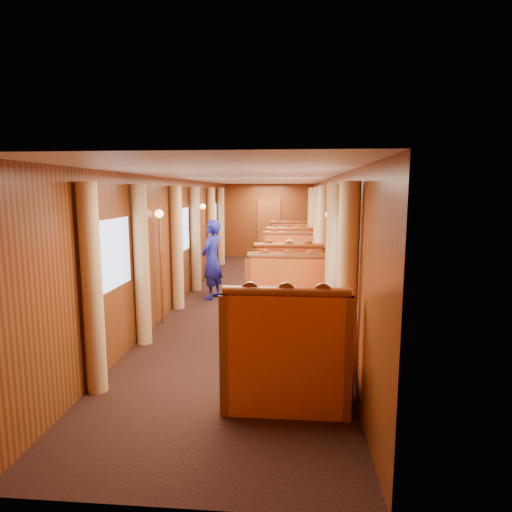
# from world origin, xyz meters

# --- Properties ---
(floor) EXTENTS (3.00, 12.00, 0.01)m
(floor) POSITION_xyz_m (0.00, 0.00, 0.00)
(floor) COLOR black
(floor) RESTS_ON ground
(ceiling) EXTENTS (3.00, 12.00, 0.01)m
(ceiling) POSITION_xyz_m (0.00, 0.00, 2.50)
(ceiling) COLOR silver
(ceiling) RESTS_ON wall_left
(wall_far) EXTENTS (3.00, 0.01, 2.50)m
(wall_far) POSITION_xyz_m (0.00, 6.00, 1.25)
(wall_far) COLOR brown
(wall_far) RESTS_ON floor
(wall_near) EXTENTS (3.00, 0.01, 2.50)m
(wall_near) POSITION_xyz_m (0.00, -6.00, 1.25)
(wall_near) COLOR brown
(wall_near) RESTS_ON floor
(wall_left) EXTENTS (0.01, 12.00, 2.50)m
(wall_left) POSITION_xyz_m (-1.50, 0.00, 1.25)
(wall_left) COLOR brown
(wall_left) RESTS_ON floor
(wall_right) EXTENTS (0.01, 12.00, 2.50)m
(wall_right) POSITION_xyz_m (1.50, 0.00, 1.25)
(wall_right) COLOR brown
(wall_right) RESTS_ON floor
(doorway_far) EXTENTS (0.80, 0.04, 2.00)m
(doorway_far) POSITION_xyz_m (0.00, 5.97, 1.00)
(doorway_far) COLOR brown
(doorway_far) RESTS_ON floor
(table_near) EXTENTS (1.05, 0.72, 0.75)m
(table_near) POSITION_xyz_m (0.75, -3.50, 0.38)
(table_near) COLOR white
(table_near) RESTS_ON floor
(banquette_near_fwd) EXTENTS (1.30, 0.55, 1.34)m
(banquette_near_fwd) POSITION_xyz_m (0.75, -4.51, 0.42)
(banquette_near_fwd) COLOR red
(banquette_near_fwd) RESTS_ON floor
(banquette_near_aft) EXTENTS (1.30, 0.55, 1.34)m
(banquette_near_aft) POSITION_xyz_m (0.75, -2.49, 0.42)
(banquette_near_aft) COLOR red
(banquette_near_aft) RESTS_ON floor
(table_mid) EXTENTS (1.05, 0.72, 0.75)m
(table_mid) POSITION_xyz_m (0.75, 0.00, 0.38)
(table_mid) COLOR white
(table_mid) RESTS_ON floor
(banquette_mid_fwd) EXTENTS (1.30, 0.55, 1.34)m
(banquette_mid_fwd) POSITION_xyz_m (0.75, -1.01, 0.42)
(banquette_mid_fwd) COLOR red
(banquette_mid_fwd) RESTS_ON floor
(banquette_mid_aft) EXTENTS (1.30, 0.55, 1.34)m
(banquette_mid_aft) POSITION_xyz_m (0.75, 1.01, 0.42)
(banquette_mid_aft) COLOR red
(banquette_mid_aft) RESTS_ON floor
(table_far) EXTENTS (1.05, 0.72, 0.75)m
(table_far) POSITION_xyz_m (0.75, 3.50, 0.38)
(table_far) COLOR white
(table_far) RESTS_ON floor
(banquette_far_fwd) EXTENTS (1.30, 0.55, 1.34)m
(banquette_far_fwd) POSITION_xyz_m (0.75, 2.49, 0.42)
(banquette_far_fwd) COLOR red
(banquette_far_fwd) RESTS_ON floor
(banquette_far_aft) EXTENTS (1.30, 0.55, 1.34)m
(banquette_far_aft) POSITION_xyz_m (0.75, 4.51, 0.42)
(banquette_far_aft) COLOR red
(banquette_far_aft) RESTS_ON floor
(tea_tray) EXTENTS (0.39, 0.33, 0.01)m
(tea_tray) POSITION_xyz_m (0.69, -3.54, 0.76)
(tea_tray) COLOR silver
(tea_tray) RESTS_ON table_near
(teapot_left) EXTENTS (0.17, 0.14, 0.13)m
(teapot_left) POSITION_xyz_m (0.59, -3.58, 0.81)
(teapot_left) COLOR silver
(teapot_left) RESTS_ON tea_tray
(teapot_right) EXTENTS (0.16, 0.13, 0.12)m
(teapot_right) POSITION_xyz_m (0.74, -3.65, 0.81)
(teapot_right) COLOR silver
(teapot_right) RESTS_ON tea_tray
(teapot_back) EXTENTS (0.18, 0.16, 0.12)m
(teapot_back) POSITION_xyz_m (0.64, -3.43, 0.81)
(teapot_back) COLOR silver
(teapot_back) RESTS_ON tea_tray
(fruit_plate) EXTENTS (0.20, 0.20, 0.05)m
(fruit_plate) POSITION_xyz_m (1.08, -3.60, 0.77)
(fruit_plate) COLOR white
(fruit_plate) RESTS_ON table_near
(cup_inboard) EXTENTS (0.08, 0.08, 0.26)m
(cup_inboard) POSITION_xyz_m (0.34, -3.35, 0.86)
(cup_inboard) COLOR white
(cup_inboard) RESTS_ON table_near
(cup_outboard) EXTENTS (0.08, 0.08, 0.26)m
(cup_outboard) POSITION_xyz_m (0.48, -3.25, 0.86)
(cup_outboard) COLOR white
(cup_outboard) RESTS_ON table_near
(rose_vase_mid) EXTENTS (0.06, 0.06, 0.36)m
(rose_vase_mid) POSITION_xyz_m (0.72, 0.03, 0.93)
(rose_vase_mid) COLOR silver
(rose_vase_mid) RESTS_ON table_mid
(rose_vase_far) EXTENTS (0.06, 0.06, 0.36)m
(rose_vase_far) POSITION_xyz_m (0.72, 3.50, 0.93)
(rose_vase_far) COLOR silver
(rose_vase_far) RESTS_ON table_far
(window_left_near) EXTENTS (0.01, 1.20, 0.90)m
(window_left_near) POSITION_xyz_m (-1.49, -3.50, 1.45)
(window_left_near) COLOR #8BADD9
(window_left_near) RESTS_ON wall_left
(curtain_left_near_a) EXTENTS (0.22, 0.22, 2.35)m
(curtain_left_near_a) POSITION_xyz_m (-1.38, -4.28, 1.18)
(curtain_left_near_a) COLOR tan
(curtain_left_near_a) RESTS_ON floor
(curtain_left_near_b) EXTENTS (0.22, 0.22, 2.35)m
(curtain_left_near_b) POSITION_xyz_m (-1.38, -2.72, 1.18)
(curtain_left_near_b) COLOR tan
(curtain_left_near_b) RESTS_ON floor
(window_right_near) EXTENTS (0.01, 1.20, 0.90)m
(window_right_near) POSITION_xyz_m (1.49, -3.50, 1.45)
(window_right_near) COLOR #8BADD9
(window_right_near) RESTS_ON wall_right
(curtain_right_near_a) EXTENTS (0.22, 0.22, 2.35)m
(curtain_right_near_a) POSITION_xyz_m (1.38, -4.28, 1.18)
(curtain_right_near_a) COLOR tan
(curtain_right_near_a) RESTS_ON floor
(curtain_right_near_b) EXTENTS (0.22, 0.22, 2.35)m
(curtain_right_near_b) POSITION_xyz_m (1.38, -2.72, 1.18)
(curtain_right_near_b) COLOR tan
(curtain_right_near_b) RESTS_ON floor
(window_left_mid) EXTENTS (0.01, 1.20, 0.90)m
(window_left_mid) POSITION_xyz_m (-1.49, 0.00, 1.45)
(window_left_mid) COLOR #8BADD9
(window_left_mid) RESTS_ON wall_left
(curtain_left_mid_a) EXTENTS (0.22, 0.22, 2.35)m
(curtain_left_mid_a) POSITION_xyz_m (-1.38, -0.78, 1.18)
(curtain_left_mid_a) COLOR tan
(curtain_left_mid_a) RESTS_ON floor
(curtain_left_mid_b) EXTENTS (0.22, 0.22, 2.35)m
(curtain_left_mid_b) POSITION_xyz_m (-1.38, 0.78, 1.18)
(curtain_left_mid_b) COLOR tan
(curtain_left_mid_b) RESTS_ON floor
(window_right_mid) EXTENTS (0.01, 1.20, 0.90)m
(window_right_mid) POSITION_xyz_m (1.49, 0.00, 1.45)
(window_right_mid) COLOR #8BADD9
(window_right_mid) RESTS_ON wall_right
(curtain_right_mid_a) EXTENTS (0.22, 0.22, 2.35)m
(curtain_right_mid_a) POSITION_xyz_m (1.38, -0.78, 1.18)
(curtain_right_mid_a) COLOR tan
(curtain_right_mid_a) RESTS_ON floor
(curtain_right_mid_b) EXTENTS (0.22, 0.22, 2.35)m
(curtain_right_mid_b) POSITION_xyz_m (1.38, 0.78, 1.18)
(curtain_right_mid_b) COLOR tan
(curtain_right_mid_b) RESTS_ON floor
(window_left_far) EXTENTS (0.01, 1.20, 0.90)m
(window_left_far) POSITION_xyz_m (-1.49, 3.50, 1.45)
(window_left_far) COLOR #8BADD9
(window_left_far) RESTS_ON wall_left
(curtain_left_far_a) EXTENTS (0.22, 0.22, 2.35)m
(curtain_left_far_a) POSITION_xyz_m (-1.38, 2.72, 1.18)
(curtain_left_far_a) COLOR tan
(curtain_left_far_a) RESTS_ON floor
(curtain_left_far_b) EXTENTS (0.22, 0.22, 2.35)m
(curtain_left_far_b) POSITION_xyz_m (-1.38, 4.28, 1.18)
(curtain_left_far_b) COLOR tan
(curtain_left_far_b) RESTS_ON floor
(window_right_far) EXTENTS (0.01, 1.20, 0.90)m
(window_right_far) POSITION_xyz_m (1.49, 3.50, 1.45)
(window_right_far) COLOR #8BADD9
(window_right_far) RESTS_ON wall_right
(curtain_right_far_a) EXTENTS (0.22, 0.22, 2.35)m
(curtain_right_far_a) POSITION_xyz_m (1.38, 2.72, 1.18)
(curtain_right_far_a) COLOR tan
(curtain_right_far_a) RESTS_ON floor
(curtain_right_far_b) EXTENTS (0.22, 0.22, 2.35)m
(curtain_right_far_b) POSITION_xyz_m (1.38, 4.28, 1.18)
(curtain_right_far_b) COLOR tan
(curtain_right_far_b) RESTS_ON floor
(sconce_left_fore) EXTENTS (0.14, 0.14, 1.95)m
(sconce_left_fore) POSITION_xyz_m (-1.40, -1.75, 1.38)
(sconce_left_fore) COLOR #BF8C3F
(sconce_left_fore) RESTS_ON floor
(sconce_right_fore) EXTENTS (0.14, 0.14, 1.95)m
(sconce_right_fore) POSITION_xyz_m (1.40, -1.75, 1.38)
(sconce_right_fore) COLOR #BF8C3F
(sconce_right_fore) RESTS_ON floor
(sconce_left_aft) EXTENTS (0.14, 0.14, 1.95)m
(sconce_left_aft) POSITION_xyz_m (-1.40, 1.75, 1.38)
(sconce_left_aft) COLOR #BF8C3F
(sconce_left_aft) RESTS_ON floor
(sconce_right_aft) EXTENTS (0.14, 0.14, 1.95)m
(sconce_right_aft) POSITION_xyz_m (1.40, 1.75, 1.38)
(sconce_right_aft) COLOR #BF8C3F
(sconce_right_aft) RESTS_ON floor
(steward) EXTENTS (0.55, 0.69, 1.66)m
(steward) POSITION_xyz_m (-0.87, 0.03, 0.83)
(steward) COLOR navy
(steward) RESTS_ON floor
(passenger) EXTENTS (0.40, 0.44, 0.76)m
(passenger) POSITION_xyz_m (0.75, 0.74, 0.74)
(passenger) COLOR beige
(passenger) RESTS_ON banquette_mid_aft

